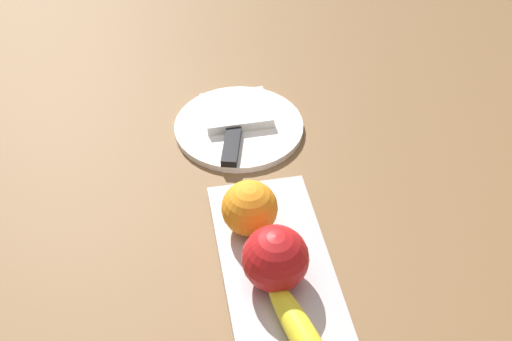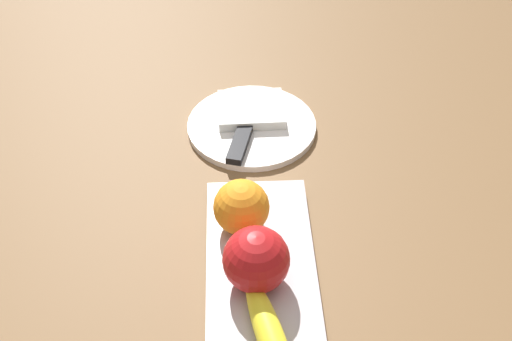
{
  "view_description": "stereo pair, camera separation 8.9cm",
  "coord_description": "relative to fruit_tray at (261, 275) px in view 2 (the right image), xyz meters",
  "views": [
    {
      "loc": [
        -0.52,
        0.08,
        0.66
      ],
      "look_at": [
        0.11,
        -0.04,
        0.05
      ],
      "focal_mm": 44.14,
      "sensor_mm": 36.0,
      "label": 1
    },
    {
      "loc": [
        -0.53,
        -0.01,
        0.66
      ],
      "look_at": [
        0.11,
        -0.04,
        0.05
      ],
      "focal_mm": 44.14,
      "sensor_mm": 36.0,
      "label": 2
    }
  ],
  "objects": [
    {
      "name": "ground_plane",
      "position": [
        0.04,
        0.04,
        -0.01
      ],
      "size": [
        2.4,
        2.4,
        0.0
      ],
      "primitive_type": "plane",
      "color": "brown"
    },
    {
      "name": "fruit_tray",
      "position": [
        0.0,
        0.0,
        0.0
      ],
      "size": [
        0.32,
        0.14,
        0.02
      ],
      "primitive_type": "cube",
      "color": "#BDB2B6",
      "rests_on": "ground_plane"
    },
    {
      "name": "apple",
      "position": [
        -0.02,
        0.01,
        0.05
      ],
      "size": [
        0.08,
        0.08,
        0.08
      ],
      "primitive_type": "sphere",
      "color": "red",
      "rests_on": "fruit_tray"
    },
    {
      "name": "orange_near_apple",
      "position": [
        0.08,
        0.02,
        0.05
      ],
      "size": [
        0.08,
        0.08,
        0.08
      ],
      "primitive_type": "sphere",
      "color": "orange",
      "rests_on": "fruit_tray"
    },
    {
      "name": "dinner_plate",
      "position": [
        0.31,
        0.0,
        -0.0
      ],
      "size": [
        0.21,
        0.21,
        0.01
      ],
      "primitive_type": "cylinder",
      "color": "white",
      "rests_on": "ground_plane"
    },
    {
      "name": "folded_napkin",
      "position": [
        0.33,
        0.0,
        0.01
      ],
      "size": [
        0.1,
        0.11,
        0.02
      ],
      "primitive_type": "cube",
      "rotation": [
        0.0,
        0.0,
        0.02
      ],
      "color": "white",
      "rests_on": "dinner_plate"
    },
    {
      "name": "knife",
      "position": [
        0.27,
        0.02,
        0.01
      ],
      "size": [
        0.18,
        0.07,
        0.01
      ],
      "rotation": [
        0.0,
        0.0,
        -0.26
      ],
      "color": "silver",
      "rests_on": "dinner_plate"
    }
  ]
}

